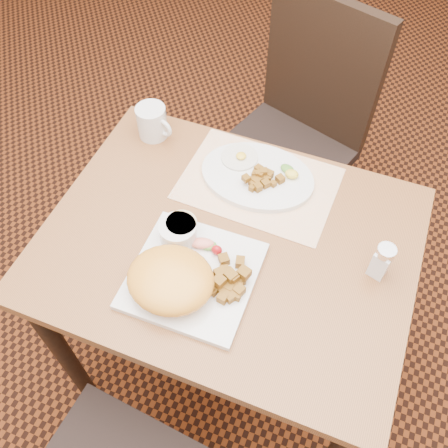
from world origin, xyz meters
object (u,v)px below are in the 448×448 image
table (228,263)px  plate_square (193,275)px  coffee_mug (153,122)px  plate_oval (257,176)px  chair_far (297,127)px  salt_shaker (382,261)px

table → plate_square: plate_square is taller
coffee_mug → plate_oval: bearing=-9.0°
chair_far → plate_square: 0.83m
salt_shaker → chair_far: bearing=119.4°
plate_square → plate_oval: 0.34m
plate_oval → coffee_mug: bearing=171.0°
table → coffee_mug: (-0.33, 0.26, 0.16)m
plate_square → salt_shaker: salt_shaker is taller
chair_far → plate_oval: 0.51m
chair_far → salt_shaker: (0.35, -0.63, 0.26)m
coffee_mug → plate_square: bearing=-53.3°
plate_oval → salt_shaker: 0.40m
table → plate_square: size_ratio=3.21×
chair_far → plate_square: (-0.04, -0.80, 0.22)m
chair_far → salt_shaker: bearing=137.6°
plate_oval → chair_far: bearing=90.0°
table → plate_square: bearing=-106.8°
chair_far → plate_oval: (-0.00, -0.46, 0.22)m
table → plate_oval: (0.00, 0.21, 0.12)m
salt_shaker → coffee_mug: bearing=162.0°
table → chair_far: (0.00, 0.67, -0.10)m
chair_far → coffee_mug: chair_far is taller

